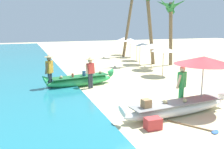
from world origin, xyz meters
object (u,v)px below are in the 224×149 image
object	(u,v)px
boat_green_midground	(80,80)
person_vendor_assistant	(49,69)
cooler_box	(153,124)
person_vendor_hatted	(90,70)
patio_umbrella_large	(204,61)
palm_tree_mid_cluster	(170,11)
person_tourist_customer	(182,85)
palm_tree_tall_inland	(132,2)
boat_white_foreground	(177,108)
palm_tree_leaning_seaward	(147,2)
paddle	(198,128)

from	to	relation	value
boat_green_midground	person_vendor_assistant	xyz separation A→B (m)	(-1.63, -0.23, 0.74)
cooler_box	person_vendor_hatted	bearing A→B (deg)	96.01
patio_umbrella_large	palm_tree_mid_cluster	xyz separation A→B (m)	(4.78, 9.78, 2.38)
person_tourist_customer	boat_green_midground	bearing A→B (deg)	119.48
boat_green_midground	cooler_box	distance (m)	6.45
boat_green_midground	palm_tree_tall_inland	size ratio (longest dim) A/B	0.57
boat_white_foreground	boat_green_midground	distance (m)	6.06
palm_tree_leaning_seaward	cooler_box	bearing A→B (deg)	-116.75
person_tourist_customer	palm_tree_tall_inland	xyz separation A→B (m)	(5.12, 15.97, 4.57)
person_vendor_assistant	patio_umbrella_large	bearing A→B (deg)	-44.12
palm_tree_leaning_seaward	paddle	distance (m)	13.98
boat_white_foreground	person_vendor_hatted	xyz separation A→B (m)	(-1.95, 4.92, 0.68)
palm_tree_leaning_seaward	boat_white_foreground	bearing A→B (deg)	-112.23
person_vendor_assistant	cooler_box	xyz separation A→B (m)	(2.53, -6.15, -0.87)
boat_green_midground	paddle	world-z (taller)	boat_green_midground
person_vendor_assistant	palm_tree_mid_cluster	distance (m)	11.55
palm_tree_tall_inland	palm_tree_mid_cluster	world-z (taller)	palm_tree_tall_inland
cooler_box	palm_tree_leaning_seaward	bearing A→B (deg)	64.19
boat_green_midground	palm_tree_tall_inland	world-z (taller)	palm_tree_tall_inland
paddle	palm_tree_tall_inland	bearing A→B (deg)	72.25
patio_umbrella_large	palm_tree_tall_inland	size ratio (longest dim) A/B	0.32
boat_white_foreground	cooler_box	bearing A→B (deg)	-151.31
boat_green_midground	palm_tree_mid_cluster	world-z (taller)	palm_tree_mid_cluster
boat_white_foreground	palm_tree_tall_inland	bearing A→B (deg)	71.12
person_vendor_hatted	person_vendor_assistant	xyz separation A→B (m)	(-2.02, 0.44, 0.10)
person_tourist_customer	person_vendor_hatted	bearing A→B (deg)	119.40
person_vendor_assistant	palm_tree_tall_inland	world-z (taller)	palm_tree_tall_inland
person_vendor_assistant	palm_tree_leaning_seaward	distance (m)	10.91
boat_green_midground	palm_tree_tall_inland	bearing A→B (deg)	53.78
boat_white_foreground	patio_umbrella_large	xyz separation A→B (m)	(1.29, 0.25, 1.66)
palm_tree_mid_cluster	palm_tree_tall_inland	bearing A→B (deg)	93.74
person_vendor_assistant	palm_tree_tall_inland	size ratio (longest dim) A/B	0.26
boat_green_midground	person_tourist_customer	distance (m)	5.86
boat_green_midground	palm_tree_leaning_seaward	size ratio (longest dim) A/B	0.65
person_vendor_assistant	boat_green_midground	bearing A→B (deg)	8.18
person_vendor_hatted	cooler_box	xyz separation A→B (m)	(0.51, -5.71, -0.78)
person_vendor_hatted	palm_tree_leaning_seaward	bearing A→B (deg)	43.26
person_tourist_customer	person_vendor_assistant	bearing A→B (deg)	132.93
boat_green_midground	palm_tree_leaning_seaward	bearing A→B (deg)	38.27
palm_tree_tall_inland	paddle	size ratio (longest dim) A/B	4.63
palm_tree_leaning_seaward	boat_green_midground	bearing A→B (deg)	-141.73
person_tourist_customer	palm_tree_mid_cluster	size ratio (longest dim) A/B	0.33
person_vendor_assistant	palm_tree_tall_inland	bearing A→B (deg)	49.19
person_vendor_hatted	person_tourist_customer	xyz separation A→B (m)	(2.48, -4.40, 0.02)
boat_green_midground	patio_umbrella_large	distance (m)	6.66
boat_green_midground	person_vendor_hatted	world-z (taller)	person_vendor_hatted
boat_green_midground	palm_tree_mid_cluster	bearing A→B (deg)	27.88
person_vendor_hatted	palm_tree_tall_inland	distance (m)	14.58
person_tourist_customer	palm_tree_mid_cluster	world-z (taller)	palm_tree_mid_cluster
person_tourist_customer	patio_umbrella_large	bearing A→B (deg)	-19.15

